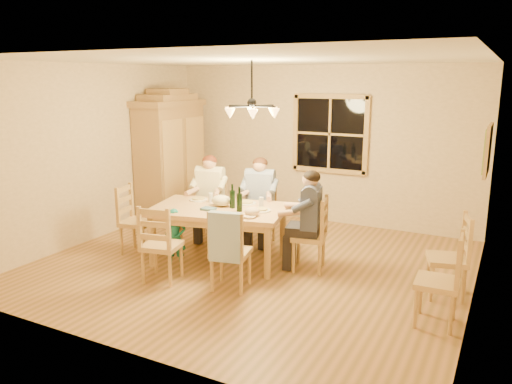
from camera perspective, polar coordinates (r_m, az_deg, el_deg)
The scene contains 33 objects.
floor at distance 6.86m, azimuth -0.45°, elevation -8.28°, with size 5.50×5.50×0.00m, color olive.
ceiling at distance 6.40m, azimuth -0.49°, elevation 14.89°, with size 5.50×5.00×0.02m, color white.
wall_back at distance 8.76m, azimuth 7.24°, elevation 5.38°, with size 5.50×0.02×2.70m, color #C3AD8A.
wall_left at distance 8.14m, azimuth -17.90°, elevation 4.30°, with size 0.02×5.00×2.70m, color #C3AD8A.
wall_right at distance 5.77m, azimuth 24.45°, elevation 0.46°, with size 0.02×5.00×2.70m, color #C3AD8A.
window at distance 8.64m, azimuth 8.45°, elevation 6.58°, with size 1.30×0.06×1.30m.
painting at distance 6.91m, azimuth 24.95°, elevation 4.40°, with size 0.06×0.78×0.64m.
chandelier at distance 6.41m, azimuth -0.48°, elevation 9.31°, with size 0.77×0.68×0.71m.
armoire at distance 9.05m, azimuth -9.74°, elevation 3.67°, with size 0.66×1.40×2.30m.
dining_table at distance 6.83m, azimuth -4.26°, elevation -2.59°, with size 1.99×1.45×0.76m.
chair_far_left at distance 7.84m, azimuth -5.22°, elevation -3.27°, with size 0.52×0.50×0.99m.
chair_far_right at distance 7.61m, azimuth 0.44°, elevation -3.73°, with size 0.52×0.50×0.99m.
chair_near_left at distance 6.36m, azimuth -10.65°, elevation -7.32°, with size 0.52×0.50×0.99m.
chair_near_right at distance 6.04m, azimuth -2.89°, elevation -8.23°, with size 0.52×0.50×0.99m.
chair_end_left at distance 7.43m, azimuth -13.34°, elevation -4.49°, with size 0.50×0.52×0.99m.
chair_end_right at distance 6.63m, azimuth 6.06°, elevation -6.32°, with size 0.50×0.52×0.99m.
adult_woman at distance 7.71m, azimuth -5.30°, elevation 0.58°, with size 0.46×0.49×0.87m.
adult_plaid_man at distance 7.47m, azimuth 0.44°, elevation 0.23°, with size 0.46×0.49×0.87m.
adult_slate_man at distance 6.48m, azimuth 6.17°, elevation -1.82°, with size 0.49×0.46×0.87m.
towel at distance 5.74m, azimuth -3.53°, elevation -5.18°, with size 0.38×0.10×0.58m, color #92A8C5.
wine_bottle_a at distance 6.73m, azimuth -2.72°, elevation -0.46°, with size 0.08×0.08×0.33m, color black.
wine_bottle_b at distance 6.55m, azimuth -1.91°, elevation -0.82°, with size 0.08×0.08×0.33m, color black.
plate_woman at distance 7.22m, azimuth -6.61°, elevation -0.89°, with size 0.26×0.26×0.02m, color white.
plate_plaid at distance 6.97m, azimuth -1.06°, elevation -1.30°, with size 0.26×0.26×0.02m, color white.
plate_slate at distance 6.59m, azimuth 0.57°, elevation -2.12°, with size 0.26×0.26×0.02m, color white.
wine_glass_a at distance 7.07m, azimuth -5.20°, elevation -0.65°, with size 0.06×0.06×0.14m, color silver.
wine_glass_b at distance 6.79m, azimuth 0.60°, elevation -1.16°, with size 0.06×0.06×0.14m, color silver.
cap at distance 6.38m, azimuth -0.46°, elevation -2.22°, with size 0.20×0.20×0.11m, color #D3B38D.
napkin at distance 6.68m, azimuth -5.46°, elevation -1.93°, with size 0.18×0.14×0.03m, color #44657E.
cloth_bundle at distance 6.86m, azimuth -3.98°, elevation -0.98°, with size 0.28×0.22×0.15m, color #C5BB8F.
child at distance 6.73m, azimuth -9.22°, elevation -5.27°, with size 0.29×0.19×0.80m, color #1A7876.
chair_spare_front at distance 5.51m, azimuth 19.87°, elevation -11.15°, with size 0.44×0.46×0.99m.
chair_spare_back at distance 6.21m, azimuth 20.85°, elevation -8.49°, with size 0.52×0.54×0.99m.
Camera 1 is at (2.99, -5.65, 2.47)m, focal length 35.00 mm.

